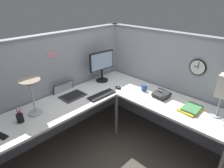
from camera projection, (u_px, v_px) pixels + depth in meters
ground_plane at (117, 142)px, 2.94m from camera, size 6.80×6.80×0.00m
cubicle_wall_back at (59, 86)px, 2.91m from camera, size 2.57×0.12×1.58m
cubicle_wall_right at (168, 83)px, 3.00m from camera, size 0.12×2.37×1.58m
desk at (112, 113)px, 2.55m from camera, size 2.35×2.15×0.73m
monitor at (102, 64)px, 3.11m from camera, size 0.46×0.20×0.50m
laptop at (69, 93)px, 2.79m from camera, size 0.35×0.39×0.22m
keyboard at (102, 95)px, 2.76m from camera, size 0.43×0.15×0.02m
computer_mouse at (118, 88)px, 2.96m from camera, size 0.06×0.10×0.03m
desk_lamp_dome at (31, 86)px, 2.21m from camera, size 0.24×0.24×0.44m
pen_cup at (20, 118)px, 2.18m from camera, size 0.08×0.08×0.18m
cell_phone at (2, 136)px, 1.97m from camera, size 0.11×0.16×0.01m
office_phone at (162, 95)px, 2.71m from camera, size 0.21×0.22×0.11m
book_stack at (191, 109)px, 2.41m from camera, size 0.30×0.24×0.04m
desk_lamp_paper at (224, 87)px, 2.14m from camera, size 0.13×0.13×0.53m
coffee_mug at (144, 88)px, 2.89m from camera, size 0.08×0.08×0.10m
wall_clock at (198, 67)px, 2.54m from camera, size 0.04×0.22×0.22m
pinned_note_leftmost at (51, 55)px, 2.61m from camera, size 0.09×0.00×0.09m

